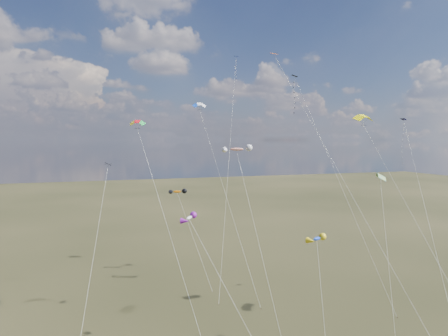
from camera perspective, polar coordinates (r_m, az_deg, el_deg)
name	(u,v)px	position (r m, az deg, el deg)	size (l,w,h in m)	color
diamond_black_high	(299,105)	(64.03, 10.68, 8.84)	(6.81, 17.39, 33.01)	black
diamond_navy_tall	(235,83)	(74.71, 1.59, 11.99)	(10.52, 20.76, 38.52)	#0C0951
diamond_black_mid	(100,213)	(49.18, -17.24, -6.13)	(4.47, 12.20, 19.94)	black
diamond_navy_right	(405,150)	(59.43, 24.44, 2.33)	(8.52, 18.44, 25.75)	#0E0E4A
diamond_orange_center	(329,154)	(43.36, 14.81, 1.95)	(10.73, 18.23, 32.81)	orange
parafoil_yellow	(364,117)	(52.99, 19.38, 6.93)	(4.06, 18.54, 26.40)	#EEE304
parafoil_blue_white	(200,105)	(69.72, -3.47, 8.96)	(4.49, 19.86, 29.58)	blue
parafoil_striped	(381,175)	(52.28, 21.52, -0.96)	(6.50, 10.93, 19.19)	#F0EC08
parafoil_tricolor	(138,124)	(48.33, -12.21, 6.22)	(6.31, 14.95, 25.42)	gold
novelty_orange_black	(177,192)	(67.38, -6.68, -3.42)	(4.73, 10.56, 14.62)	orange
novelty_white_purple	(190,218)	(41.70, -4.91, -7.20)	(7.52, 9.63, 15.14)	silver
novelty_redwhite_stripe	(237,150)	(59.72, 1.84, 2.65)	(4.26, 18.45, 22.03)	red
novelty_blue_yellow	(317,239)	(43.54, 13.13, -9.89)	(3.97, 7.99, 12.88)	blue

